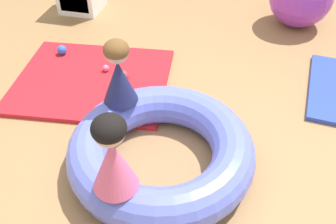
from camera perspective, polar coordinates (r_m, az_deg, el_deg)
name	(u,v)px	position (r m, az deg, el deg)	size (l,w,h in m)	color
ground_plane	(148,163)	(2.75, -2.98, -7.63)	(8.00, 8.00, 0.00)	#9E7549
gym_mat_near_right	(92,80)	(3.53, -11.18, 4.65)	(1.34, 1.12, 0.04)	red
inflatable_cushion	(161,150)	(2.63, -1.03, -5.72)	(1.28, 1.28, 0.29)	#6070E5
child_in_navy	(118,72)	(2.69, -7.37, 5.85)	(0.33, 0.33, 0.49)	navy
child_in_pink	(112,155)	(2.09, -8.26, -6.30)	(0.34, 0.34, 0.52)	#E5608E
play_ball_blue	(62,50)	(3.90, -15.49, 8.87)	(0.09, 0.09, 0.09)	blue
play_ball_red	(123,76)	(3.41, -6.68, 5.33)	(0.10, 0.10, 0.10)	red
play_ball_pink	(106,68)	(3.57, -9.21, 6.44)	(0.06, 0.06, 0.06)	pink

